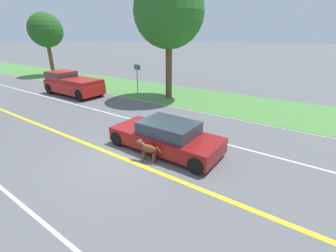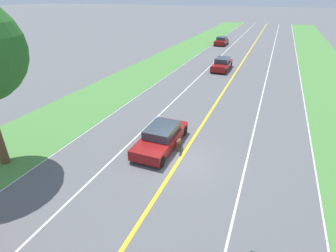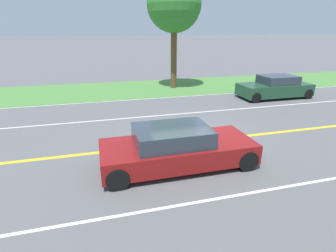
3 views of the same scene
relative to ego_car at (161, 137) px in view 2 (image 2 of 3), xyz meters
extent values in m
plane|color=#5B5B5E|center=(-1.56, 0.98, -0.60)|extent=(400.00, 400.00, 0.00)
cube|color=yellow|center=(-1.56, 0.98, -0.60)|extent=(0.18, 160.00, 0.01)
cube|color=white|center=(5.44, 0.98, -0.60)|extent=(0.14, 160.00, 0.01)
cube|color=white|center=(-8.56, 0.98, -0.60)|extent=(0.14, 160.00, 0.01)
cube|color=white|center=(1.94, 0.98, -0.60)|extent=(0.10, 160.00, 0.01)
cube|color=white|center=(-5.06, 0.98, -0.60)|extent=(0.10, 160.00, 0.01)
cube|color=#4C843D|center=(8.44, 0.98, -0.59)|extent=(6.00, 160.00, 0.03)
cube|color=maroon|center=(0.00, 0.05, -0.13)|extent=(1.88, 4.65, 0.60)
cube|color=#2D3842|center=(0.00, -0.14, 0.42)|extent=(1.61, 2.23, 0.50)
cylinder|color=black|center=(0.85, 1.96, -0.28)|extent=(0.22, 0.63, 0.63)
cylinder|color=black|center=(0.85, -1.87, -0.28)|extent=(0.22, 0.63, 0.63)
cylinder|color=black|center=(-0.85, 1.96, -0.28)|extent=(0.22, 0.63, 0.63)
cylinder|color=black|center=(-0.85, -1.87, -0.28)|extent=(0.22, 0.63, 0.63)
ellipsoid|color=brown|center=(-1.16, -0.03, -0.05)|extent=(0.29, 0.65, 0.30)
cylinder|color=brown|center=(-1.12, 0.20, -0.40)|extent=(0.07, 0.07, 0.40)
cylinder|color=brown|center=(-1.06, -0.24, -0.40)|extent=(0.07, 0.07, 0.40)
cylinder|color=brown|center=(-1.26, 0.18, -0.40)|extent=(0.07, 0.07, 0.40)
cylinder|color=brown|center=(-1.20, -0.26, -0.40)|extent=(0.07, 0.07, 0.40)
cylinder|color=brown|center=(-1.20, 0.24, 0.07)|extent=(0.16, 0.19, 0.17)
sphere|color=brown|center=(-1.22, 0.35, 0.13)|extent=(0.24, 0.24, 0.21)
ellipsoid|color=#331E14|center=(-1.24, 0.49, 0.11)|extent=(0.11, 0.11, 0.08)
cone|color=#55301C|center=(-1.16, 0.35, 0.21)|extent=(0.08, 0.08, 0.10)
cone|color=#55301C|center=(-1.27, 0.33, 0.21)|extent=(0.08, 0.08, 0.10)
cylinder|color=brown|center=(-1.10, -0.44, 0.00)|extent=(0.08, 0.24, 0.24)
cube|color=maroon|center=(0.27, -19.25, -0.09)|extent=(1.77, 4.63, 0.68)
cube|color=#2D3842|center=(0.27, -19.43, 0.52)|extent=(1.52, 2.22, 0.54)
cylinder|color=black|center=(1.07, -17.34, -0.28)|extent=(0.22, 0.63, 0.63)
cylinder|color=black|center=(1.07, -21.15, -0.28)|extent=(0.22, 0.63, 0.63)
cylinder|color=black|center=(-0.53, -17.34, -0.28)|extent=(0.22, 0.63, 0.63)
cylinder|color=black|center=(-0.53, -21.15, -0.28)|extent=(0.22, 0.63, 0.63)
cube|color=maroon|center=(3.90, -36.53, -0.08)|extent=(1.84, 4.32, 0.70)
cube|color=#2D3842|center=(3.90, -36.70, 0.52)|extent=(1.58, 2.07, 0.51)
cylinder|color=black|center=(4.73, -34.77, -0.29)|extent=(0.22, 0.61, 0.61)
cylinder|color=black|center=(4.73, -38.29, -0.29)|extent=(0.22, 0.61, 0.61)
cylinder|color=black|center=(3.07, -34.77, -0.29)|extent=(0.22, 0.61, 0.61)
cylinder|color=black|center=(3.07, -38.29, -0.29)|extent=(0.22, 0.61, 0.61)
camera|label=1|loc=(-6.86, -4.86, 3.78)|focal=24.00mm
camera|label=2|loc=(-5.53, 12.56, 7.72)|focal=28.00mm
camera|label=3|loc=(6.95, -2.17, 3.38)|focal=28.00mm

